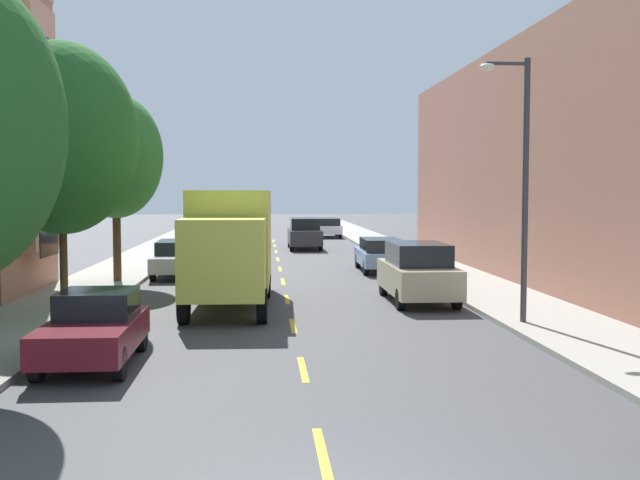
# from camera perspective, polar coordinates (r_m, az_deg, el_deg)

# --- Properties ---
(ground_plane) EXTENTS (160.00, 160.00, 0.00)m
(ground_plane) POSITION_cam_1_polar(r_m,az_deg,el_deg) (38.46, -3.11, -1.71)
(ground_plane) COLOR #424244
(sidewalk_left) EXTENTS (3.20, 120.00, 0.14)m
(sidewalk_left) POSITION_cam_1_polar(r_m,az_deg,el_deg) (37.00, -14.11, -1.92)
(sidewalk_left) COLOR #A39E93
(sidewalk_left) RESTS_ON ground_plane
(sidewalk_right) EXTENTS (3.20, 120.00, 0.14)m
(sidewalk_right) POSITION_cam_1_polar(r_m,az_deg,el_deg) (37.31, 7.93, -1.80)
(sidewalk_right) COLOR #A39E93
(sidewalk_right) RESTS_ON ground_plane
(lane_centerline_dashes) EXTENTS (0.14, 47.20, 0.01)m
(lane_centerline_dashes) POSITION_cam_1_polar(r_m,az_deg,el_deg) (32.99, -2.90, -2.60)
(lane_centerline_dashes) COLOR yellow
(lane_centerline_dashes) RESTS_ON ground_plane
(street_tree_second) EXTENTS (4.28, 4.28, 7.63)m
(street_tree_second) POSITION_cam_1_polar(r_m,az_deg,el_deg) (22.69, -18.74, 7.19)
(street_tree_second) COLOR #47331E
(street_tree_second) RESTS_ON sidewalk_left
(street_tree_third) EXTENTS (3.60, 3.60, 7.18)m
(street_tree_third) POSITION_cam_1_polar(r_m,az_deg,el_deg) (30.45, -14.99, 6.03)
(street_tree_third) COLOR #47331E
(street_tree_third) RESTS_ON sidewalk_left
(street_lamp) EXTENTS (1.35, 0.28, 6.93)m
(street_lamp) POSITION_cam_1_polar(r_m,az_deg,el_deg) (20.81, 14.68, 5.03)
(street_lamp) COLOR #38383D
(street_lamp) RESTS_ON sidewalk_right
(delivery_box_truck) EXTENTS (2.61, 8.22, 3.63)m
(delivery_box_truck) POSITION_cam_1_polar(r_m,az_deg,el_deg) (24.30, -6.64, -0.08)
(delivery_box_truck) COLOR #D8D84C
(delivery_box_truck) RESTS_ON ground_plane
(parked_suv_champagne) EXTENTS (1.95, 4.80, 1.93)m
(parked_suv_champagne) POSITION_cam_1_polar(r_m,az_deg,el_deg) (25.02, 7.30, -2.37)
(parked_suv_champagne) COLOR tan
(parked_suv_champagne) RESTS_ON ground_plane
(parked_hatchback_burgundy) EXTENTS (1.75, 4.00, 1.50)m
(parked_hatchback_burgundy) POSITION_cam_1_polar(r_m,az_deg,el_deg) (16.70, -16.46, -6.32)
(parked_hatchback_burgundy) COLOR maroon
(parked_hatchback_burgundy) RESTS_ON ground_plane
(parked_wagon_sky) EXTENTS (1.90, 4.73, 1.50)m
(parked_wagon_sky) POSITION_cam_1_polar(r_m,az_deg,el_deg) (34.28, 4.49, -1.03)
(parked_wagon_sky) COLOR #7A9EC6
(parked_wagon_sky) RESTS_ON ground_plane
(parked_wagon_silver) EXTENTS (1.91, 4.74, 1.50)m
(parked_wagon_silver) POSITION_cam_1_polar(r_m,az_deg,el_deg) (32.86, -10.62, -1.28)
(parked_wagon_silver) COLOR #B2B5BA
(parked_wagon_silver) RESTS_ON ground_plane
(parked_wagon_white) EXTENTS (1.88, 4.72, 1.50)m
(parked_wagon_white) POSITION_cam_1_polar(r_m,az_deg,el_deg) (59.49, 0.62, 0.98)
(parked_wagon_white) COLOR silver
(parked_wagon_white) RESTS_ON ground_plane
(parked_pickup_red) EXTENTS (2.12, 5.34, 1.73)m
(parked_pickup_red) POSITION_cam_1_polar(r_m,az_deg,el_deg) (46.00, -8.88, 0.17)
(parked_pickup_red) COLOR #AD1E1E
(parked_pickup_red) RESTS_ON ground_plane
(parked_sedan_orange) EXTENTS (1.85, 4.52, 1.43)m
(parked_sedan_orange) POSITION_cam_1_polar(r_m,az_deg,el_deg) (40.54, -9.23, -0.41)
(parked_sedan_orange) COLOR orange
(parked_sedan_orange) RESTS_ON ground_plane
(moving_charcoal_sedan) EXTENTS (1.95, 4.80, 1.93)m
(moving_charcoal_sedan) POSITION_cam_1_polar(r_m,az_deg,el_deg) (47.29, -1.16, 0.50)
(moving_charcoal_sedan) COLOR #333338
(moving_charcoal_sedan) RESTS_ON ground_plane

